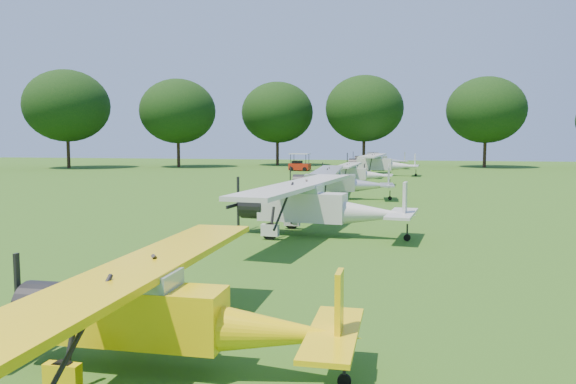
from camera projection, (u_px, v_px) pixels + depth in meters
name	position (u px, v px, depth m)	size (l,w,h in m)	color
ground	(311.00, 226.00, 24.64)	(160.00, 160.00, 0.00)	#2C5114
tree_belt	(398.00, 38.00, 23.30)	(137.36, 130.27, 14.52)	black
aircraft_2	(165.00, 307.00, 9.15)	(5.95, 9.45, 1.87)	yellow
aircraft_3	(315.00, 203.00, 22.11)	(7.31, 11.62, 2.28)	silver
aircraft_4	(338.00, 180.00, 35.74)	(6.70, 10.68, 2.10)	silver
aircraft_5	(355.00, 172.00, 47.08)	(5.97, 9.49, 1.87)	silver
aircraft_6	(380.00, 162.00, 59.08)	(7.59, 12.08, 2.38)	silver
aircraft_7	(378.00, 159.00, 72.89)	(7.11, 11.33, 2.23)	silver
golf_cart	(299.00, 165.00, 67.98)	(2.64, 1.83, 2.10)	#AC1F0C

